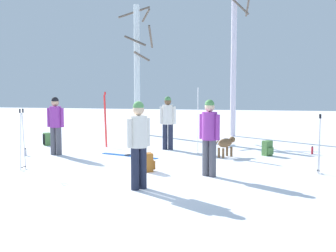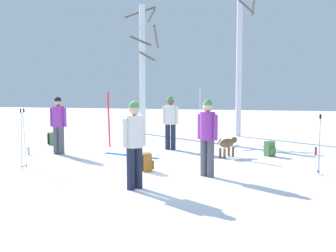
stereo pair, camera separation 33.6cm
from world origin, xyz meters
name	(u,v)px [view 1 (the left image)]	position (x,y,z in m)	size (l,w,h in m)	color
ground_plane	(126,178)	(0.00, 0.00, 0.00)	(60.00, 60.00, 0.00)	white
person_0	(56,122)	(-3.03, 2.60, 0.98)	(0.52, 0.34, 1.72)	#4C4C56
person_1	(139,139)	(0.56, -0.87, 0.98)	(0.36, 0.43, 1.72)	#1E2338
person_2	(209,133)	(1.76, 0.61, 0.98)	(0.48, 0.34, 1.72)	#4C4C56
person_3	(168,119)	(-0.01, 4.34, 0.98)	(0.52, 0.34, 1.72)	#1E2338
dog	(226,144)	(1.93, 3.31, 0.39)	(0.52, 0.78, 0.57)	brown
ski_pair_planted_0	(105,120)	(-2.19, 4.46, 0.92)	(0.19, 0.20, 1.86)	red
ski_pair_planted_1	(198,121)	(1.03, 3.85, 0.99)	(0.05, 0.18, 1.99)	white
ski_pair_lying_0	(129,156)	(-0.84, 2.83, 0.01)	(1.87, 0.76, 0.05)	blue
ski_poles_0	(319,142)	(4.20, 1.42, 0.74)	(0.07, 0.20, 1.38)	#B2B2BC
ski_poles_1	(22,137)	(-2.71, 0.35, 0.79)	(0.07, 0.23, 1.48)	#B2B2BC
backpack_0	(47,139)	(-4.30, 4.38, 0.21)	(0.34, 0.35, 0.44)	#4C7F3F
backpack_1	(267,148)	(3.10, 3.79, 0.21)	(0.35, 0.34, 0.44)	#4C7F3F
backpack_2	(148,163)	(0.29, 0.81, 0.21)	(0.34, 0.33, 0.44)	#99591E
water_bottle_0	(25,152)	(-3.85, 2.28, 0.10)	(0.07, 0.07, 0.22)	silver
water_bottle_1	(312,150)	(4.43, 4.38, 0.11)	(0.07, 0.07, 0.24)	red
birch_tree_0	(137,66)	(-2.30, 8.60, 2.95)	(1.69, 1.55, 5.64)	silver
birch_tree_1	(234,45)	(1.81, 8.64, 3.74)	(1.48, 1.39, 7.33)	silver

